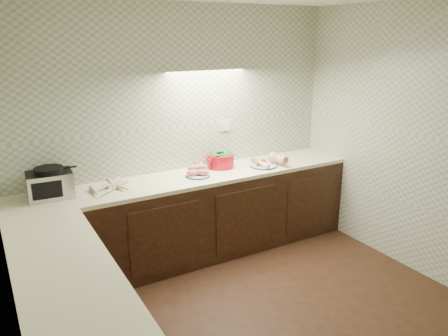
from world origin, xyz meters
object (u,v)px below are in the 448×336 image
parsnip_pile (107,190)px  onion_bowl (198,167)px  sweet_potato_plate (198,172)px  veg_plate (268,161)px  dutch_oven (221,158)px  toaster_oven (50,183)px

parsnip_pile → onion_bowl: 1.03m
sweet_potato_plate → onion_bowl: bearing=61.2°
veg_plate → sweet_potato_plate: bearing=177.3°
parsnip_pile → dutch_oven: (1.30, 0.19, 0.07)m
toaster_oven → parsnip_pile: toaster_oven is taller
sweet_potato_plate → dutch_oven: dutch_oven is taller
parsnip_pile → dutch_oven: dutch_oven is taller
veg_plate → dutch_oven: bearing=158.5°
dutch_oven → veg_plate: (0.49, -0.19, -0.05)m
toaster_oven → parsnip_pile: size_ratio=1.01×
onion_bowl → sweet_potato_plate: bearing=-118.8°
parsnip_pile → sweet_potato_plate: 0.94m
parsnip_pile → dutch_oven: bearing=8.3°
dutch_oven → veg_plate: bearing=-33.3°
toaster_oven → sweet_potato_plate: bearing=-1.5°
onion_bowl → veg_plate: (0.77, -0.18, 0.01)m
parsnip_pile → sweet_potato_plate: (0.94, 0.04, 0.01)m
parsnip_pile → onion_bowl: (1.02, 0.17, 0.01)m
toaster_oven → dutch_oven: toaster_oven is taller
toaster_oven → onion_bowl: toaster_oven is taller
onion_bowl → dutch_oven: size_ratio=0.42×
parsnip_pile → dutch_oven: 1.32m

